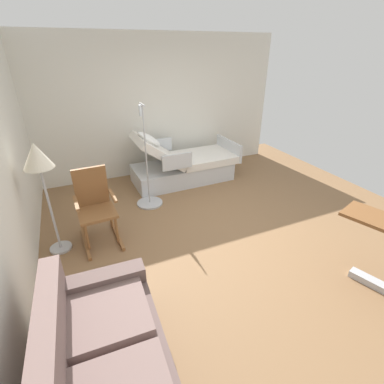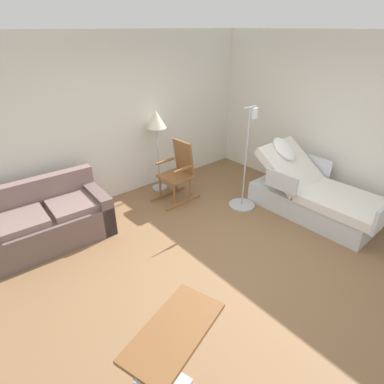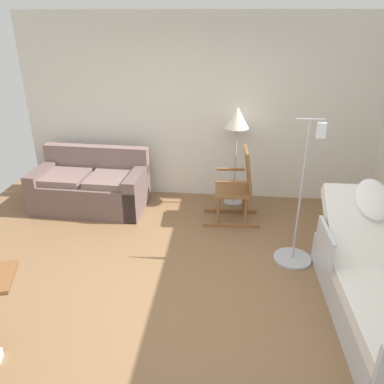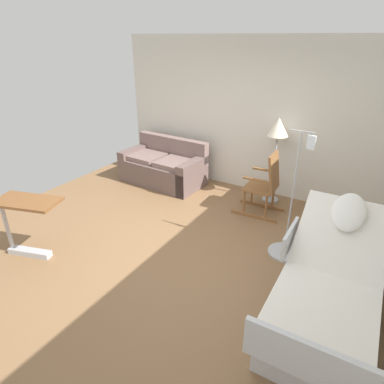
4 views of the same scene
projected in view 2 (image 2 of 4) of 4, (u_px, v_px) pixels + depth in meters
ground_plane at (221, 256)px, 4.19m from camera, size 6.46×6.46×0.00m
back_wall at (119, 119)px, 5.23m from camera, size 5.37×0.10×2.70m
side_wall at (340, 122)px, 5.06m from camera, size 0.10×5.08×2.70m
hospital_bed at (314, 197)px, 5.00m from camera, size 1.06×2.08×1.14m
couch at (49, 221)px, 4.39m from camera, size 1.63×0.92×0.85m
rocking_chair at (178, 172)px, 5.37m from camera, size 0.78×0.52×1.05m
floor_lamp at (156, 125)px, 5.36m from camera, size 0.34×0.34×1.48m
overbed_table at (169, 366)px, 2.28m from camera, size 0.88×0.62×0.84m
iv_pole at (243, 193)px, 5.25m from camera, size 0.44×0.44×1.69m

